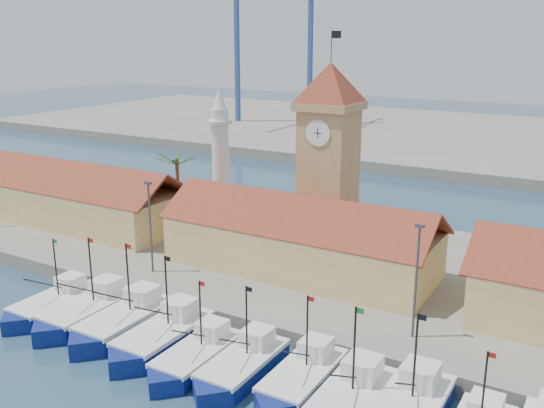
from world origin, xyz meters
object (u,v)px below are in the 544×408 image
Objects in this scene: boat_0 at (52,306)px; minaret at (220,158)px; boat_5 at (241,368)px; clock_tower at (329,154)px.

minaret is (0.61, 25.29, 8.99)m from boat_0.
boat_5 is 33.25m from minaret.
boat_0 is 0.58× the size of minaret.
minaret reaches higher than boat_0.
boat_5 is at bearing -79.26° from clock_tower.
minaret is at bearing 88.62° from boat_0.
minaret is (-19.44, 25.44, 8.99)m from boat_5.
boat_5 is 0.58× the size of minaret.
clock_tower reaches higher than boat_0.
boat_0 is at bearing -123.84° from clock_tower.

